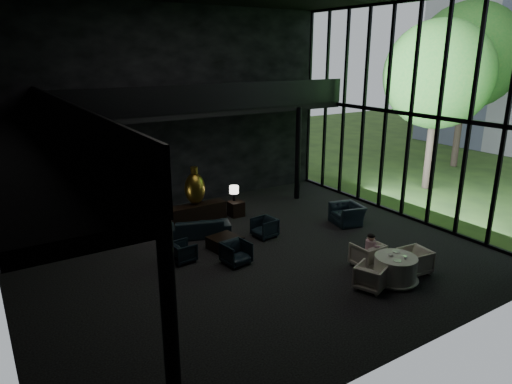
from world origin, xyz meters
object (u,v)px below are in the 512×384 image
coffee_table (225,243)px  dining_chair_north (367,253)px  dining_table (395,270)px  child (371,244)px  lounge_armchair_south (236,252)px  dining_chair_west (371,276)px  bronze_urn (195,188)px  lounge_armchair_east (264,227)px  lounge_armchair_west (183,252)px  console (197,214)px  side_table_right (236,209)px  side_table_left (157,224)px  window_armchair (347,210)px  table_lamp_right (234,190)px  sofa (199,224)px  table_lamp_left (157,207)px  dining_chair_east (415,259)px

coffee_table → dining_chair_north: bearing=-48.7°
dining_table → child: child is taller
lounge_armchair_south → dining_chair_west: size_ratio=1.01×
bronze_urn → lounge_armchair_east: (1.37, -2.67, -0.95)m
lounge_armchair_west → console: bearing=-37.3°
side_table_right → dining_table: dining_table is taller
side_table_left → window_armchair: window_armchair is taller
side_table_right → coffee_table: (-1.89, -2.55, -0.09)m
dining_chair_north → table_lamp_right: bearing=-80.1°
coffee_table → child: bearing=-49.8°
side_table_right → table_lamp_right: bearing=90.0°
lounge_armchair_south → coffee_table: lounge_armchair_south is taller
sofa → window_armchair: bearing=178.6°
bronze_urn → table_lamp_right: size_ratio=2.37×
bronze_urn → sofa: 1.71m
sofa → dining_chair_west: (2.33, -5.92, -0.06)m
coffee_table → bronze_urn: bearing=84.2°
lounge_armchair_west → window_armchair: window_armchair is taller
table_lamp_left → lounge_armchair_west: bearing=-94.6°
bronze_urn → dining_chair_west: (1.80, -7.29, -0.94)m
dining_chair_north → side_table_right: bearing=-79.9°
lounge_armchair_south → child: bearing=-43.0°
side_table_right → dining_chair_west: 7.01m
table_lamp_left → lounge_armchair_south: size_ratio=0.82×
lounge_armchair_east → lounge_armchair_south: (-1.90, -1.31, 0.02)m
lounge_armchair_west → dining_chair_east: (5.39, -4.33, 0.11)m
lounge_armchair_east → child: child is taller
coffee_table → sofa: bearing=99.8°
window_armchair → table_lamp_left: bearing=-104.0°
lounge_armchair_south → child: size_ratio=1.19×
dining_chair_west → side_table_right: bearing=-20.7°
table_lamp_right → child: 6.31m
side_table_left → dining_table: bearing=-59.5°
lounge_armchair_east → window_armchair: bearing=74.1°
table_lamp_right → coffee_table: size_ratio=0.66×
bronze_urn → dining_chair_north: 6.86m
dining_chair_east → child: child is taller
bronze_urn → side_table_left: bronze_urn is taller
table_lamp_right → lounge_armchair_west: 4.48m
table_lamp_right → dining_chair_west: 7.17m
lounge_armchair_east → window_armchair: (3.33, -0.59, 0.16)m
table_lamp_left → dining_chair_north: (4.32, -5.99, -0.51)m
table_lamp_left → sofa: size_ratio=0.28×
lounge_armchair_west → lounge_armchair_east: size_ratio=0.83×
table_lamp_left → coffee_table: bearing=-62.9°
lounge_armchair_east → dining_chair_north: (1.34, -3.58, 0.07)m
side_table_left → window_armchair: 7.07m
console → sofa: size_ratio=0.98×
dining_chair_east → side_table_right: bearing=-158.2°
console → dining_chair_north: bearing=-66.1°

